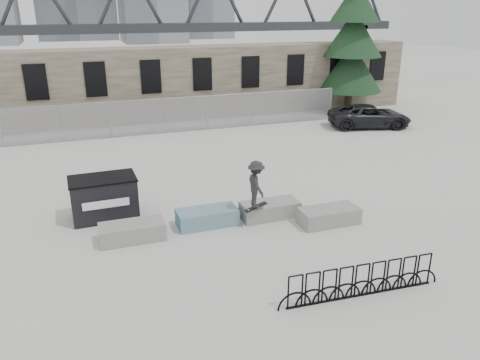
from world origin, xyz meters
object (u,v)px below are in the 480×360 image
Objects in this scene: planter_far_left at (132,231)px; planter_center_left at (207,217)px; dumpster at (104,197)px; skateboarder at (256,184)px; suv at (370,116)px; planter_center_right at (270,209)px; spruce_tree at (353,37)px; bike_rack at (362,281)px; planter_offset at (329,215)px.

planter_far_left and planter_center_left have the same top height.
planter_far_left is 0.89× the size of dumpster.
suv is at bearing -47.01° from skateboarder.
planter_center_left is at bearing -30.81° from dumpster.
planter_far_left is 2.51m from planter_center_left.
planter_far_left is at bearing -178.51° from planter_center_right.
suv is at bearing -106.39° from spruce_tree.
planter_center_left is 1.00× the size of planter_center_right.
skateboarder reaches higher than planter_center_right.
planter_far_left is at bearing -174.36° from planter_center_left.
planter_far_left is 7.10m from bike_rack.
dumpster is 0.20× the size of spruce_tree.
spruce_tree reaches higher than planter_offset.
planter_center_left and planter_center_right have the same top height.
bike_rack reaches higher than planter_far_left.
planter_center_right is at bearing 147.69° from suv.
suv is (10.36, 15.01, 0.24)m from bike_rack.
spruce_tree reaches higher than skateboarder.
planter_offset is (6.39, -1.01, 0.00)m from planter_far_left.
planter_far_left is 0.41× the size of suv.
dumpster reaches higher than bike_rack.
planter_center_left is at bearing 68.93° from skateboarder.
dumpster is (-0.66, 2.01, 0.44)m from planter_far_left.
skateboarder is (-2.39, 0.66, 1.18)m from planter_offset.
planter_far_left is 1.18× the size of skateboarder.
bike_rack is at bearing -52.48° from dumpster.
spruce_tree is (11.72, 19.62, 4.49)m from bike_rack.
bike_rack is (5.70, -7.02, -0.30)m from dumpster.
planter_center_right is 1.00× the size of planter_offset.
planter_offset is at bearing -17.96° from planter_center_left.
planter_center_left is at bearing -134.77° from spruce_tree.
suv is (9.01, 11.02, 0.38)m from planter_offset.
suv is (16.06, 7.99, -0.06)m from dumpster.
suv is 15.43m from skateboarder.
spruce_tree is 6.81× the size of skateboarder.
spruce_tree is at bearing -1.46° from suv.
bike_rack is at bearing -64.15° from planter_center_left.
bike_rack is 18.24m from suv.
planter_offset is 4.21m from bike_rack.
skateboarder is (-1.04, 4.65, 1.04)m from bike_rack.
skateboarder reaches higher than dumpster.
skateboarder is at bearing -145.97° from planter_center_right.
bike_rack is at bearing -86.30° from planter_center_right.
dumpster is at bearing 160.59° from planter_center_right.
planter_center_right is (2.21, -0.12, 0.00)m from planter_center_left.
dumpster is 9.05m from bike_rack.
planter_center_right is 0.41× the size of suv.
planter_center_right is at bearing -20.98° from dumpster.
planter_center_left is 4.09m from planter_offset.
dumpster is at bearing -144.11° from spruce_tree.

